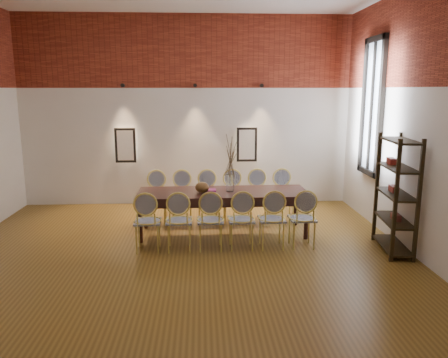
{
  "coord_description": "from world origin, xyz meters",
  "views": [
    {
      "loc": [
        0.32,
        -5.92,
        2.46
      ],
      "look_at": [
        0.68,
        0.97,
        1.05
      ],
      "focal_mm": 35.0,
      "sensor_mm": 36.0,
      "label": 1
    }
  ],
  "objects_px": {
    "chair_near_a": "(148,221)",
    "chair_near_e": "(272,219)",
    "chair_near_b": "(179,221)",
    "chair_far_d": "(233,197)",
    "chair_near_f": "(302,218)",
    "bowl": "(202,187)",
    "chair_far_c": "(208,197)",
    "chair_far_a": "(156,198)",
    "book": "(208,190)",
    "chair_far_b": "(182,197)",
    "vase": "(230,183)",
    "dining_table": "(223,212)",
    "chair_near_d": "(241,219)",
    "shelving_rack": "(396,194)",
    "chair_far_e": "(258,196)",
    "chair_near_c": "(210,220)",
    "chair_far_f": "(283,196)"
  },
  "relations": [
    {
      "from": "chair_far_b",
      "to": "chair_far_e",
      "type": "xyz_separation_m",
      "value": [
        1.45,
        0.02,
        0.0
      ]
    },
    {
      "from": "chair_far_b",
      "to": "vase",
      "type": "height_order",
      "value": "vase"
    },
    {
      "from": "chair_near_a",
      "to": "chair_far_e",
      "type": "distance_m",
      "value": 2.45
    },
    {
      "from": "chair_near_f",
      "to": "chair_near_a",
      "type": "bearing_deg",
      "value": 180.0
    },
    {
      "from": "chair_near_d",
      "to": "chair_far_e",
      "type": "height_order",
      "value": "same"
    },
    {
      "from": "vase",
      "to": "chair_near_c",
      "type": "bearing_deg",
      "value": -115.73
    },
    {
      "from": "dining_table",
      "to": "chair_near_f",
      "type": "bearing_deg",
      "value": -31.68
    },
    {
      "from": "vase",
      "to": "book",
      "type": "bearing_deg",
      "value": 175.24
    },
    {
      "from": "chair_near_d",
      "to": "chair_near_c",
      "type": "bearing_deg",
      "value": 180.0
    },
    {
      "from": "chair_near_e",
      "to": "dining_table",
      "type": "bearing_deg",
      "value": 134.2
    },
    {
      "from": "bowl",
      "to": "chair_near_d",
      "type": "bearing_deg",
      "value": -48.75
    },
    {
      "from": "shelving_rack",
      "to": "bowl",
      "type": "bearing_deg",
      "value": 169.28
    },
    {
      "from": "chair_near_a",
      "to": "chair_near_e",
      "type": "height_order",
      "value": "same"
    },
    {
      "from": "chair_near_b",
      "to": "chair_far_d",
      "type": "bearing_deg",
      "value": 57.05
    },
    {
      "from": "vase",
      "to": "chair_far_e",
      "type": "bearing_deg",
      "value": 52.08
    },
    {
      "from": "chair_far_a",
      "to": "chair_far_d",
      "type": "xyz_separation_m",
      "value": [
        1.45,
        0.02,
        0.0
      ]
    },
    {
      "from": "chair_near_c",
      "to": "bowl",
      "type": "xyz_separation_m",
      "value": [
        -0.12,
        0.7,
        0.37
      ]
    },
    {
      "from": "chair_near_d",
      "to": "chair_far_b",
      "type": "relative_size",
      "value": 1.0
    },
    {
      "from": "dining_table",
      "to": "chair_near_a",
      "type": "distance_m",
      "value": 1.43
    },
    {
      "from": "chair_near_b",
      "to": "chair_far_f",
      "type": "xyz_separation_m",
      "value": [
        1.92,
        1.52,
        0.0
      ]
    },
    {
      "from": "chair_near_f",
      "to": "bowl",
      "type": "height_order",
      "value": "chair_near_f"
    },
    {
      "from": "chair_far_a",
      "to": "book",
      "type": "relative_size",
      "value": 3.62
    },
    {
      "from": "chair_near_e",
      "to": "chair_far_c",
      "type": "height_order",
      "value": "same"
    },
    {
      "from": "dining_table",
      "to": "chair_far_a",
      "type": "relative_size",
      "value": 3.09
    },
    {
      "from": "chair_near_e",
      "to": "bowl",
      "type": "height_order",
      "value": "chair_near_e"
    },
    {
      "from": "chair_near_d",
      "to": "chair_far_e",
      "type": "distance_m",
      "value": 1.57
    },
    {
      "from": "chair_near_f",
      "to": "chair_near_e",
      "type": "bearing_deg",
      "value": -180.0
    },
    {
      "from": "chair_far_b",
      "to": "vase",
      "type": "distance_m",
      "value": 1.21
    },
    {
      "from": "chair_far_d",
      "to": "vase",
      "type": "height_order",
      "value": "vase"
    },
    {
      "from": "chair_far_b",
      "to": "bowl",
      "type": "relative_size",
      "value": 3.92
    },
    {
      "from": "chair_near_b",
      "to": "chair_far_a",
      "type": "bearing_deg",
      "value": 107.96
    },
    {
      "from": "vase",
      "to": "shelving_rack",
      "type": "relative_size",
      "value": 0.17
    },
    {
      "from": "chair_far_a",
      "to": "chair_far_e",
      "type": "bearing_deg",
      "value": -180.0
    },
    {
      "from": "chair_near_a",
      "to": "chair_near_e",
      "type": "distance_m",
      "value": 1.94
    },
    {
      "from": "chair_near_b",
      "to": "bowl",
      "type": "xyz_separation_m",
      "value": [
        0.36,
        0.7,
        0.37
      ]
    },
    {
      "from": "chair_near_d",
      "to": "chair_near_b",
      "type": "bearing_deg",
      "value": 180.0
    },
    {
      "from": "chair_far_d",
      "to": "bowl",
      "type": "height_order",
      "value": "chair_far_d"
    },
    {
      "from": "chair_near_c",
      "to": "book",
      "type": "distance_m",
      "value": 0.84
    },
    {
      "from": "chair_near_e",
      "to": "chair_far_e",
      "type": "xyz_separation_m",
      "value": [
        -0.02,
        1.49,
        0.0
      ]
    },
    {
      "from": "dining_table",
      "to": "chair_near_b",
      "type": "height_order",
      "value": "chair_near_b"
    },
    {
      "from": "chair_near_d",
      "to": "chair_far_e",
      "type": "relative_size",
      "value": 1.0
    },
    {
      "from": "chair_near_f",
      "to": "shelving_rack",
      "type": "relative_size",
      "value": 0.52
    },
    {
      "from": "chair_near_d",
      "to": "chair_near_f",
      "type": "distance_m",
      "value": 0.97
    },
    {
      "from": "chair_near_f",
      "to": "chair_near_c",
      "type": "bearing_deg",
      "value": 180.0
    },
    {
      "from": "chair_near_c",
      "to": "bowl",
      "type": "bearing_deg",
      "value": 99.11
    },
    {
      "from": "chair_far_f",
      "to": "chair_far_a",
      "type": "bearing_deg",
      "value": 0.0
    },
    {
      "from": "chair_far_b",
      "to": "dining_table",
      "type": "bearing_deg",
      "value": 134.2
    },
    {
      "from": "dining_table",
      "to": "chair_near_e",
      "type": "relative_size",
      "value": 3.09
    },
    {
      "from": "chair_near_c",
      "to": "chair_far_f",
      "type": "xyz_separation_m",
      "value": [
        1.43,
        1.51,
        0.0
      ]
    },
    {
      "from": "vase",
      "to": "bowl",
      "type": "relative_size",
      "value": 1.25
    }
  ]
}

